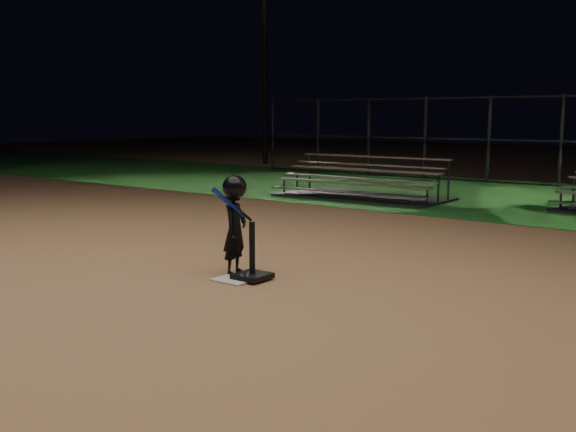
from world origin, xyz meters
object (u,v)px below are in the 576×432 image
object	(u,v)px
home_plate	(236,279)
light_pole_left	(264,38)
bleacher_left	(362,190)
child_batter	(235,222)
batting_tee	(252,269)

from	to	relation	value
home_plate	light_pole_left	size ratio (longest dim) A/B	0.05
bleacher_left	home_plate	bearing A→B (deg)	-69.65
bleacher_left	child_batter	bearing A→B (deg)	-70.51
child_batter	bleacher_left	world-z (taller)	child_batter
home_plate	batting_tee	world-z (taller)	batting_tee
home_plate	child_batter	xyz separation A→B (m)	(-0.21, 0.22, 0.64)
home_plate	batting_tee	distance (m)	0.23
child_batter	light_pole_left	bearing A→B (deg)	23.13
light_pole_left	child_batter	bearing A→B (deg)	-51.32
home_plate	bleacher_left	size ratio (longest dim) A/B	0.11
child_batter	bleacher_left	xyz separation A→B (m)	(-2.77, 7.47, -0.45)
bleacher_left	light_pole_left	bearing A→B (deg)	140.35
batting_tee	light_pole_left	size ratio (longest dim) A/B	0.08
home_plate	child_batter	world-z (taller)	child_batter
home_plate	light_pole_left	distance (m)	19.79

